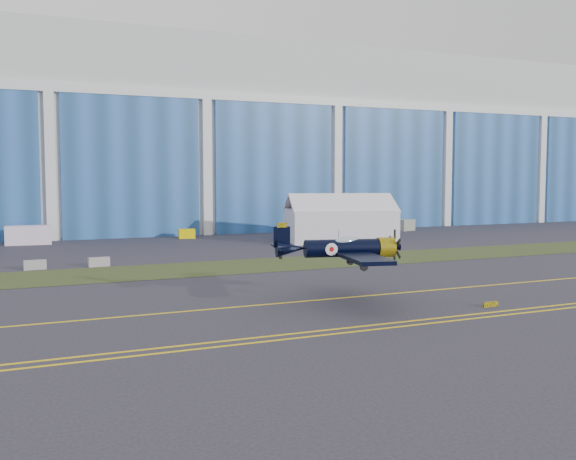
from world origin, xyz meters
name	(u,v)px	position (x,y,z in m)	size (l,w,h in m)	color
ground	(123,302)	(0.00, 0.00, 0.00)	(260.00, 260.00, 0.00)	#322F3A
grass_median	(92,275)	(0.00, 14.00, 0.02)	(260.00, 10.00, 0.02)	#475128
hangar	(36,138)	(0.00, 71.79, 14.96)	(220.00, 45.70, 30.00)	silver
taxiway_centreline	(138,315)	(0.00, -5.00, 0.01)	(200.00, 0.20, 0.02)	yellow
edge_line_near	(179,351)	(0.00, -14.50, 0.01)	(80.00, 0.20, 0.02)	yellow
edge_line_far	(174,346)	(0.00, -13.50, 0.01)	(80.00, 0.20, 0.02)	yellow
guard_board_right	(490,304)	(22.00, -12.00, 0.17)	(1.20, 0.15, 0.35)	yellow
warbird	(343,248)	(13.82, -6.39, 3.77)	(12.55, 14.09, 3.59)	black
tent	(340,217)	(35.11, 32.37, 3.24)	(16.24, 13.69, 6.48)	white
shipping_container	(28,235)	(-3.28, 45.10, 1.21)	(5.58, 2.23, 2.42)	silver
tug	(187,234)	(17.63, 45.08, 0.66)	(2.25, 1.41, 1.31)	#F7D800
gse_box	(406,225)	(53.47, 43.50, 0.90)	(3.00, 1.60, 1.80)	gray
barrier_a	(35,265)	(-4.29, 19.87, 0.45)	(2.00, 0.60, 0.90)	#989796
barrier_b	(99,262)	(1.50, 19.57, 0.45)	(2.00, 0.60, 0.90)	#9E949A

